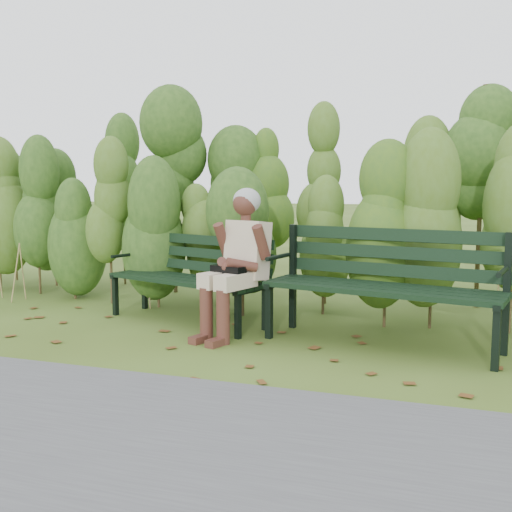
% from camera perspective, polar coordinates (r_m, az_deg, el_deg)
% --- Properties ---
extents(ground, '(80.00, 80.00, 0.00)m').
position_cam_1_polar(ground, '(5.20, -1.24, -8.67)').
color(ground, '#3A4B15').
extents(footpath, '(60.00, 2.50, 0.01)m').
position_cam_1_polar(footpath, '(3.33, -14.80, -17.90)').
color(footpath, '#474749').
rests_on(footpath, ground).
extents(hedge_band, '(11.04, 1.67, 2.42)m').
position_cam_1_polar(hedge_band, '(6.79, 4.07, 5.68)').
color(hedge_band, '#47381E').
rests_on(hedge_band, ground).
extents(leaf_litter, '(5.42, 2.00, 0.01)m').
position_cam_1_polar(leaf_litter, '(5.10, 4.52, -8.96)').
color(leaf_litter, brown).
rests_on(leaf_litter, ground).
extents(bench_left, '(1.84, 1.09, 0.88)m').
position_cam_1_polar(bench_left, '(6.13, -6.12, -1.42)').
color(bench_left, black).
rests_on(bench_left, ground).
extents(bench_right, '(2.11, 1.04, 1.01)m').
position_cam_1_polar(bench_right, '(5.31, 12.25, -1.94)').
color(bench_right, black).
rests_on(bench_right, ground).
extents(seated_woman, '(0.62, 0.87, 1.36)m').
position_cam_1_polar(seated_woman, '(5.48, -1.73, 0.18)').
color(seated_woman, beige).
rests_on(seated_woman, ground).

